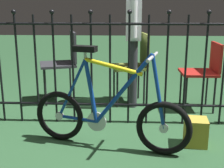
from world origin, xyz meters
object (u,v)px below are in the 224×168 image
object	(u,v)px
bicycle	(109,115)
person_visitor	(134,26)
display_crate	(196,132)
chair_red	(205,69)
chair_olive	(135,61)
chair_charcoal	(64,59)

from	to	relation	value
bicycle	person_visitor	world-z (taller)	person_visitor
display_crate	chair_red	bearing A→B (deg)	73.24
chair_olive	person_visitor	bearing A→B (deg)	-111.20
person_visitor	display_crate	world-z (taller)	person_visitor
chair_charcoal	chair_olive	size ratio (longest dim) A/B	1.02
bicycle	chair_olive	distance (m)	1.34
person_visitor	chair_charcoal	bearing A→B (deg)	171.62
chair_olive	display_crate	size ratio (longest dim) A/B	3.60
chair_charcoal	person_visitor	size ratio (longest dim) A/B	0.55
chair_red	person_visitor	size ratio (longest dim) A/B	0.49
chair_red	display_crate	size ratio (longest dim) A/B	3.27
bicycle	display_crate	xyz separation A→B (m)	(0.78, 0.07, -0.18)
person_visitor	display_crate	xyz separation A→B (m)	(0.55, -1.13, -0.86)
person_visitor	bicycle	bearing A→B (deg)	-101.05
chair_charcoal	chair_olive	bearing A→B (deg)	-2.75
bicycle	person_visitor	distance (m)	1.40
chair_red	display_crate	world-z (taller)	chair_red
bicycle	display_crate	bearing A→B (deg)	5.25
chair_charcoal	bicycle	bearing A→B (deg)	-64.01
chair_olive	display_crate	xyz separation A→B (m)	(0.52, -1.21, -0.42)
bicycle	chair_red	world-z (taller)	bicycle
display_crate	bicycle	bearing A→B (deg)	-174.75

